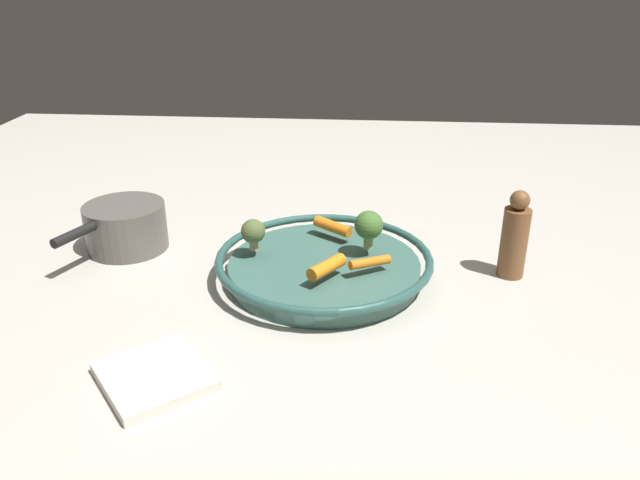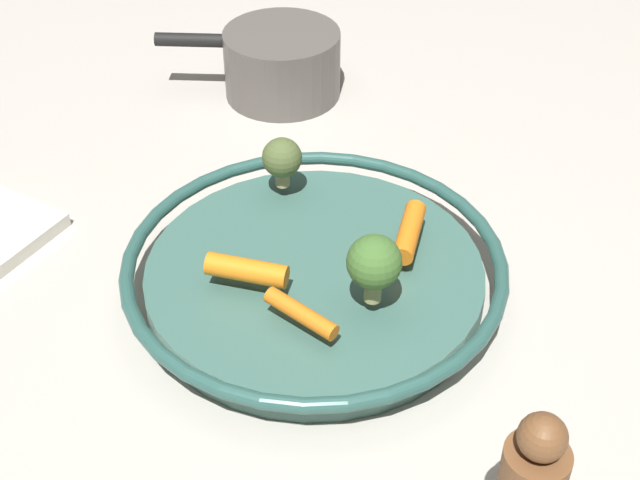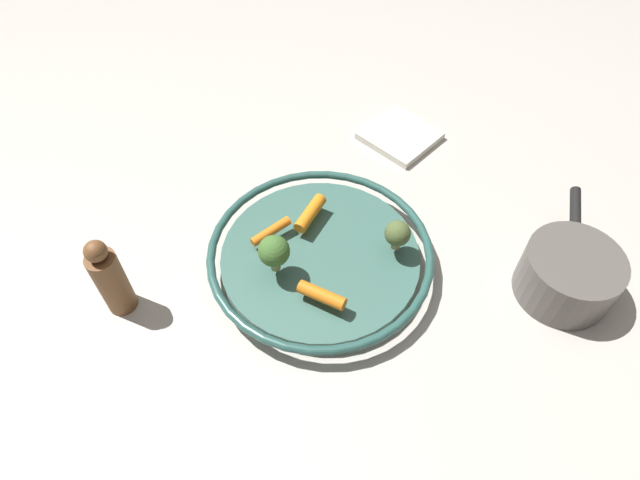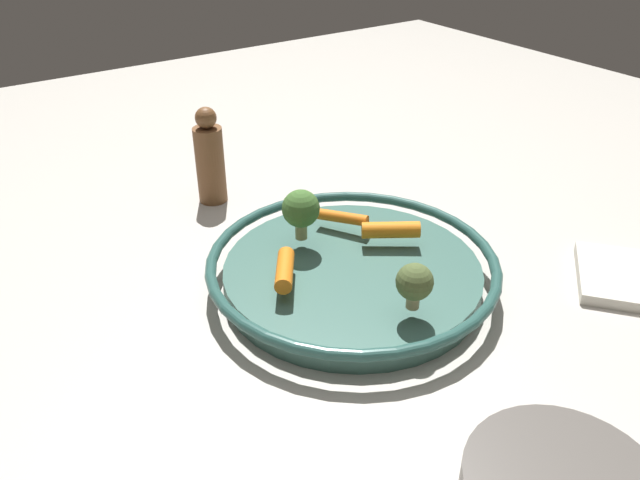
{
  "view_description": "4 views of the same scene",
  "coord_description": "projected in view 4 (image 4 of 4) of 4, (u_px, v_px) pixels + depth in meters",
  "views": [
    {
      "loc": [
        -0.86,
        -0.07,
        0.46
      ],
      "look_at": [
        0.01,
        0.01,
        0.06
      ],
      "focal_mm": 34.78,
      "sensor_mm": 36.0,
      "label": 1
    },
    {
      "loc": [
        -0.2,
        -0.56,
        0.55
      ],
      "look_at": [
        0.01,
        -0.0,
        0.06
      ],
      "focal_mm": 50.27,
      "sensor_mm": 36.0,
      "label": 2
    },
    {
      "loc": [
        0.48,
        -0.05,
        0.68
      ],
      "look_at": [
        -0.0,
        -0.0,
        0.06
      ],
      "focal_mm": 30.35,
      "sensor_mm": 36.0,
      "label": 3
    },
    {
      "loc": [
        0.38,
        0.48,
        0.43
      ],
      "look_at": [
        0.03,
        -0.03,
        0.06
      ],
      "focal_mm": 35.47,
      "sensor_mm": 36.0,
      "label": 4
    }
  ],
  "objects": [
    {
      "name": "dish_towel",
      "position": [
        630.0,
        278.0,
        0.75
      ],
      "size": [
        0.17,
        0.17,
        0.01
      ],
      "primitive_type": "cube",
      "rotation": [
        0.0,
        0.0,
        0.69
      ],
      "color": "silver",
      "rests_on": "ground_plane"
    },
    {
      "name": "baby_carrot_near_rim",
      "position": [
        342.0,
        217.0,
        0.79
      ],
      "size": [
        0.05,
        0.06,
        0.02
      ],
      "primitive_type": "cylinder",
      "rotation": [
        1.63,
        0.0,
        0.56
      ],
      "color": "orange",
      "rests_on": "serving_bowl"
    },
    {
      "name": "broccoli_floret_edge",
      "position": [
        301.0,
        210.0,
        0.74
      ],
      "size": [
        0.05,
        0.05,
        0.06
      ],
      "color": "tan",
      "rests_on": "serving_bowl"
    },
    {
      "name": "baby_carrot_center",
      "position": [
        285.0,
        270.0,
        0.69
      ],
      "size": [
        0.06,
        0.07,
        0.02
      ],
      "primitive_type": "cylinder",
      "rotation": [
        1.61,
        0.0,
        5.68
      ],
      "color": "orange",
      "rests_on": "serving_bowl"
    },
    {
      "name": "baby_carrot_back",
      "position": [
        391.0,
        230.0,
        0.76
      ],
      "size": [
        0.07,
        0.06,
        0.02
      ],
      "primitive_type": "cylinder",
      "rotation": [
        1.59,
        0.0,
        0.97
      ],
      "color": "orange",
      "rests_on": "serving_bowl"
    },
    {
      "name": "serving_bowl",
      "position": [
        352.0,
        271.0,
        0.74
      ],
      "size": [
        0.34,
        0.34,
        0.04
      ],
      "color": "#3D665B",
      "rests_on": "ground_plane"
    },
    {
      "name": "broccoli_floret_mid",
      "position": [
        415.0,
        283.0,
        0.63
      ],
      "size": [
        0.04,
        0.04,
        0.05
      ],
      "color": "tan",
      "rests_on": "serving_bowl"
    },
    {
      "name": "pepper_mill",
      "position": [
        210.0,
        159.0,
        0.91
      ],
      "size": [
        0.04,
        0.04,
        0.14
      ],
      "color": "brown",
      "rests_on": "ground_plane"
    },
    {
      "name": "ground_plane",
      "position": [
        352.0,
        286.0,
        0.75
      ],
      "size": [
        2.1,
        2.1,
        0.0
      ],
      "primitive_type": "plane",
      "color": "#B7B2A8"
    }
  ]
}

